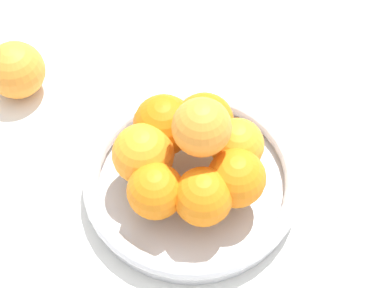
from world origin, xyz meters
TOP-DOWN VIEW (x-y plane):
  - ground_plane at (0.00, 0.00)m, footprint 4.00×4.00m
  - fruit_bowl at (0.00, 0.00)m, footprint 0.27×0.27m
  - orange_pile at (0.00, -0.00)m, footprint 0.19×0.18m
  - stray_orange at (0.20, -0.22)m, footprint 0.08×0.08m

SIDE VIEW (x-z plane):
  - ground_plane at x=0.00m, z-range 0.00..0.00m
  - fruit_bowl at x=0.00m, z-range 0.00..0.04m
  - stray_orange at x=0.20m, z-range 0.00..0.08m
  - orange_pile at x=0.00m, z-range 0.02..0.14m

